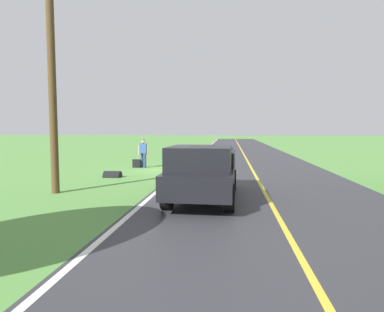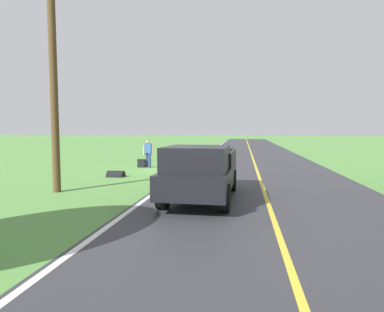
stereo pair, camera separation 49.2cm
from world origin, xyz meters
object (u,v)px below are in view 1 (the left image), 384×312
hitchhiker_walking (143,151)px  utility_pole_roadside (52,92)px  suitcase_carried (136,163)px  pickup_truck_passing (203,171)px

hitchhiker_walking → utility_pole_roadside: (1.15, 8.23, 2.69)m
hitchhiker_walking → suitcase_carried: size_ratio=3.46×
pickup_truck_passing → utility_pole_roadside: size_ratio=0.74×
hitchhiker_walking → pickup_truck_passing: 9.85m
pickup_truck_passing → utility_pole_roadside: bearing=-6.5°
hitchhiker_walking → utility_pole_roadside: utility_pole_roadside is taller
suitcase_carried → utility_pole_roadside: (0.73, 8.15, 3.42)m
hitchhiker_walking → suitcase_carried: hitchhiker_walking is taller
suitcase_carried → pickup_truck_passing: bearing=27.8°
utility_pole_roadside → suitcase_carried: bearing=-95.1°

